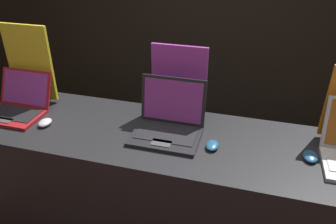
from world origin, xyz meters
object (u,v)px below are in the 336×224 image
Objects in this scene: promo_stand_front at (30,66)px; mouse_back at (310,156)px; promo_stand_middle at (179,83)px; laptop_front at (18,105)px; laptop_middle at (169,122)px; mouse_front at (45,123)px; mouse_middle at (212,145)px.

promo_stand_front is 4.88× the size of mouse_back.
promo_stand_middle reaches higher than mouse_back.
laptop_middle is (0.95, 0.03, 0.01)m from laptop_front.
laptop_middle is 3.60× the size of mouse_back.
laptop_middle is at bearing -90.00° from promo_stand_middle.
promo_stand_middle is at bearing 4.49° from promo_stand_front.
laptop_front is 1.00m from promo_stand_middle.
mouse_middle is (0.97, 0.04, -0.00)m from mouse_front.
laptop_middle is 0.27m from promo_stand_middle.
mouse_front is at bearing -19.25° from laptop_front.
mouse_middle is 0.95× the size of mouse_back.
mouse_front is 0.22× the size of promo_stand_middle.
promo_stand_front is 5.11× the size of mouse_middle.
mouse_middle is (1.21, -0.05, -0.04)m from laptop_front.
laptop_front is 3.35× the size of mouse_back.
mouse_front is 0.97m from mouse_middle.
promo_stand_front is 1.16× the size of promo_stand_middle.
mouse_front reaches higher than mouse_back.
laptop_middle is at bearing 176.69° from mouse_back.
laptop_front reaches higher than mouse_middle.
mouse_middle and mouse_back have the same top height.
mouse_front is 0.19× the size of promo_stand_front.
laptop_middle is at bearing 2.10° from laptop_front.
mouse_front is at bearing -177.74° from mouse_middle.
mouse_back is at bearing -6.54° from promo_stand_front.
promo_stand_middle is (0.00, 0.23, 0.14)m from laptop_middle.
mouse_back is at bearing 4.47° from mouse_middle.
mouse_back is (0.74, -0.27, -0.19)m from promo_stand_middle.
laptop_front is 0.26m from promo_stand_front.
laptop_front reaches higher than mouse_back.
promo_stand_middle reaches higher than mouse_middle.
promo_stand_front is 1.25m from mouse_middle.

